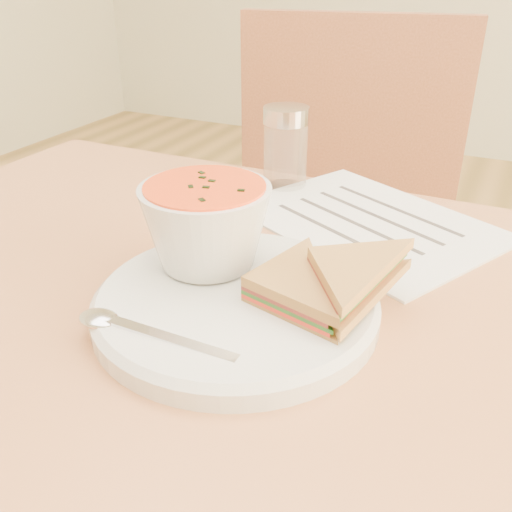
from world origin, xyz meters
The scene contains 8 objects.
chair_far centered at (-0.07, 0.48, 0.47)m, with size 0.42×0.42×0.94m, color brown, non-canonical shape.
plate centered at (-0.01, 0.00, 0.76)m, with size 0.25×0.25×0.02m, color silver, non-canonical shape.
soup_bowl centered at (-0.05, 0.03, 0.81)m, with size 0.12×0.12×0.08m, color silver, non-canonical shape.
sandwich_half_a centered at (0.01, -0.01, 0.78)m, with size 0.10×0.10×0.03m, color #BB8342, non-canonical shape.
sandwich_half_b centered at (0.04, 0.04, 0.79)m, with size 0.10×0.10×0.03m, color #BB8342, non-canonical shape.
spoon centered at (-0.03, -0.08, 0.77)m, with size 0.18×0.04×0.01m, color silver, non-canonical shape.
paper_menu centered at (0.05, 0.23, 0.75)m, with size 0.29×0.21×0.00m, color white, non-canonical shape.
condiment_shaker centered at (-0.09, 0.30, 0.80)m, with size 0.06×0.06×0.11m, color silver, non-canonical shape.
Camera 1 is at (0.19, -0.37, 1.03)m, focal length 40.00 mm.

